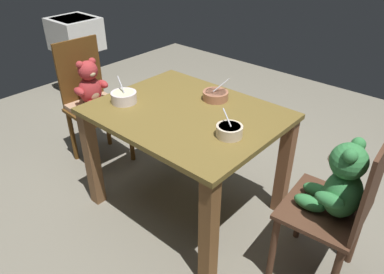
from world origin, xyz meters
TOP-DOWN VIEW (x-y plane):
  - ground_plane at (0.00, 0.00)m, footprint 5.20×5.20m
  - dining_table at (0.00, 0.00)m, footprint 1.06×0.84m
  - teddy_chair_near_left at (-0.90, -0.03)m, footprint 0.41×0.40m
  - teddy_chair_near_right at (0.91, 0.06)m, footprint 0.40×0.45m
  - porridge_bowl_white_near_left at (-0.36, -0.16)m, footprint 0.16×0.15m
  - porridge_bowl_cream_near_right at (0.35, -0.06)m, footprint 0.14×0.14m
  - porridge_bowl_terracotta_far_center at (0.03, 0.23)m, footprint 0.16×0.16m
  - sink_basin at (-2.05, 0.59)m, footprint 0.44×0.41m

SIDE VIEW (x-z plane):
  - ground_plane at x=0.00m, z-range -0.04..0.00m
  - sink_basin at x=-2.05m, z-range 0.13..0.94m
  - teddy_chair_near_left at x=-0.90m, z-range 0.07..1.00m
  - teddy_chair_near_right at x=0.91m, z-range 0.11..1.01m
  - dining_table at x=0.00m, z-range 0.21..0.92m
  - porridge_bowl_terracotta_far_center at x=0.03m, z-range 0.67..0.80m
  - porridge_bowl_cream_near_right at x=0.35m, z-range 0.67..0.80m
  - porridge_bowl_white_near_left at x=-0.36m, z-range 0.67..0.81m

